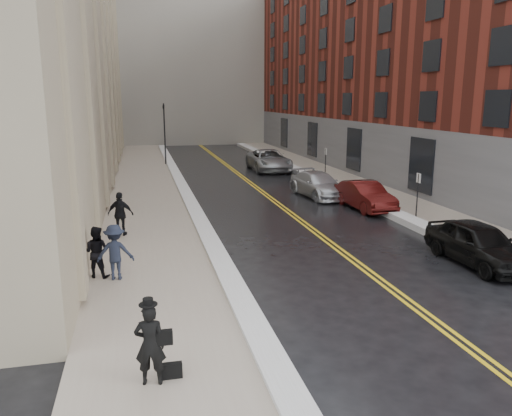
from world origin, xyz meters
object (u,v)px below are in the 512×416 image
car_black (478,243)px  car_silver_near (318,185)px  pedestrian_b (115,252)px  car_maroon (365,196)px  car_silver_far (269,160)px  pedestrian_a (97,252)px  pedestrian_c (121,214)px  pedestrian_main (150,345)px

car_black → car_silver_near: (-1.18, 12.74, -0.04)m
car_black → pedestrian_b: size_ratio=2.53×
car_maroon → car_silver_near: car_maroon is taller
car_black → pedestrian_b: pedestrian_b is taller
car_silver_far → pedestrian_a: (-11.40, -22.38, 0.14)m
car_silver_near → pedestrian_c: bearing=-156.2°
pedestrian_a → pedestrian_c: 4.85m
car_silver_near → pedestrian_main: bearing=-126.6°
pedestrian_c → car_maroon: bearing=-149.8°
car_black → pedestrian_b: (-12.13, 0.96, 0.27)m
car_silver_near → pedestrian_main: (-10.05, -17.96, 0.27)m
car_silver_near → car_silver_far: 10.94m
pedestrian_main → pedestrian_a: bearing=-68.8°
car_maroon → car_silver_far: size_ratio=0.74×
car_silver_near → pedestrian_b: bearing=-140.3°
car_black → car_maroon: size_ratio=1.01×
car_silver_far → pedestrian_main: 30.55m
pedestrian_c → pedestrian_a: bearing=99.9°
car_silver_near → pedestrian_main: 20.58m
car_black → pedestrian_main: 12.39m
car_silver_near → pedestrian_a: pedestrian_a is taller
car_silver_far → car_black: bearing=-86.3°
car_silver_near → car_silver_far: car_silver_far is taller
car_silver_near → pedestrian_a: (-11.53, -11.44, 0.26)m
pedestrian_a → pedestrian_b: bearing=172.5°
car_silver_near → pedestrian_b: size_ratio=2.81×
pedestrian_main → car_silver_far: bearing=-100.5°
car_silver_near → pedestrian_c: 12.79m
pedestrian_a → pedestrian_b: pedestrian_b is taller
car_silver_near → pedestrian_c: pedestrian_c is taller
pedestrian_main → pedestrian_b: bearing=-73.3°
car_maroon → pedestrian_main: 18.11m
car_black → car_maroon: (-0.00, 8.99, -0.03)m
car_maroon → car_silver_far: 14.75m
car_maroon → car_silver_far: bearing=92.1°
car_silver_far → pedestrian_c: 20.62m
car_maroon → pedestrian_a: 14.85m
pedestrian_c → car_silver_far: bearing=-104.7°
car_silver_far → pedestrian_b: pedestrian_b is taller
pedestrian_b → pedestrian_c: bearing=-85.4°
car_black → pedestrian_b: bearing=174.3°
pedestrian_main → pedestrian_c: size_ratio=0.93×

